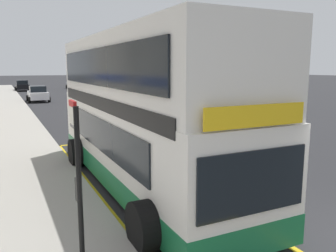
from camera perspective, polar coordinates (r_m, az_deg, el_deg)
name	(u,v)px	position (r m, az deg, el deg)	size (l,w,h in m)	color
ground_plane	(67,102)	(36.86, -16.35, 3.84)	(260.00, 260.00, 0.00)	#28282B
double_decker_bus	(141,117)	(10.12, -4.44, 1.55)	(3.24, 10.10, 4.40)	white
bus_bay_markings	(141,187)	(10.37, -4.42, -9.97)	(2.86, 13.43, 0.01)	gold
bus_stop_sign	(78,172)	(5.94, -14.72, -7.37)	(0.09, 0.51, 2.81)	black
parked_car_white_ahead	(38,94)	(38.22, -20.75, 5.01)	(2.09, 4.20, 1.62)	silver
parked_car_white_far	(74,84)	(59.97, -15.36, 6.75)	(2.09, 4.20, 1.62)	silver
parked_car_black_across	(22,86)	(56.56, -22.99, 6.18)	(2.09, 4.20, 1.62)	black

